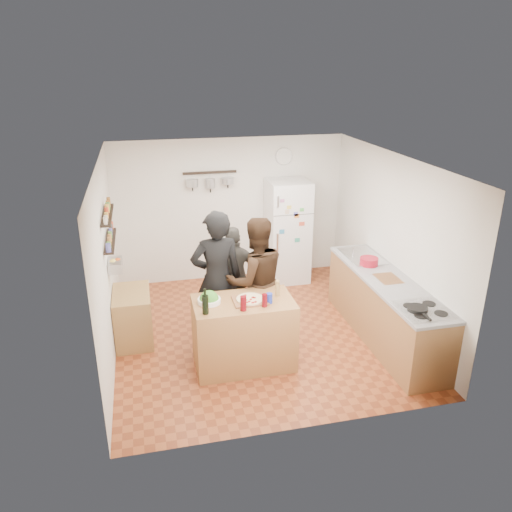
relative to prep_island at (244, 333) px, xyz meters
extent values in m
plane|color=brown|center=(0.36, 0.76, -0.46)|extent=(4.20, 4.20, 0.00)
plane|color=white|center=(0.36, 0.76, 2.04)|extent=(4.20, 4.20, 0.00)
plane|color=silver|center=(0.36, 2.86, 0.79)|extent=(4.00, 0.00, 4.00)
plane|color=silver|center=(-1.64, 0.76, 0.79)|extent=(0.00, 4.20, 4.20)
plane|color=silver|center=(2.36, 0.76, 0.79)|extent=(0.00, 4.20, 4.20)
cube|color=#A1673B|center=(0.00, 0.00, 0.00)|extent=(1.25, 0.72, 0.91)
cube|color=brown|center=(0.08, -0.02, 0.47)|extent=(0.42, 0.34, 0.02)
cylinder|color=beige|center=(0.08, -0.02, 0.48)|extent=(0.34, 0.34, 0.02)
cylinder|color=white|center=(-0.42, 0.05, 0.48)|extent=(0.28, 0.28, 0.06)
cylinder|color=black|center=(-0.50, -0.22, 0.57)|extent=(0.08, 0.08, 0.23)
cylinder|color=#56070D|center=(-0.05, -0.24, 0.55)|extent=(0.08, 0.08, 0.18)
cylinder|color=#54070D|center=(0.22, -0.20, 0.54)|extent=(0.07, 0.07, 0.16)
cylinder|color=olive|center=(0.45, 0.05, 0.54)|extent=(0.05, 0.05, 0.18)
cylinder|color=navy|center=(0.30, -0.12, 0.52)|extent=(0.08, 0.08, 0.13)
imported|color=black|center=(-0.23, 0.63, 0.50)|extent=(0.72, 0.49, 1.92)
imported|color=black|center=(0.29, 0.57, 0.45)|extent=(0.94, 0.77, 1.80)
imported|color=#302E2B|center=(0.09, 1.09, 0.30)|extent=(0.91, 0.43, 1.52)
cube|color=#9E7042|center=(2.06, 0.21, -0.01)|extent=(0.63, 2.63, 0.90)
cube|color=white|center=(2.06, -0.74, 0.46)|extent=(0.60, 0.62, 0.02)
cylinder|color=black|center=(1.96, -0.73, 0.49)|extent=(0.24, 0.24, 0.05)
cube|color=silver|center=(2.06, 1.06, 0.46)|extent=(0.50, 0.80, 0.03)
cube|color=#996237|center=(2.06, 0.21, 0.46)|extent=(0.30, 0.40, 0.02)
cylinder|color=#A41225|center=(2.01, 0.71, 0.52)|extent=(0.26, 0.26, 0.11)
cube|color=white|center=(1.31, 2.51, 0.45)|extent=(0.70, 0.68, 1.80)
cylinder|color=silver|center=(1.31, 2.84, 1.69)|extent=(0.30, 0.03, 0.30)
cube|color=black|center=(-1.57, 0.96, 1.04)|extent=(0.12, 1.00, 0.02)
cube|color=black|center=(-1.57, 0.96, 1.40)|extent=(0.12, 1.00, 0.02)
cube|color=silver|center=(-1.54, 0.96, 0.69)|extent=(0.18, 0.35, 0.14)
cube|color=#AB8347|center=(-1.38, 0.94, -0.09)|extent=(0.50, 0.80, 0.73)
cube|color=black|center=(0.01, 2.76, 1.49)|extent=(0.90, 0.04, 0.04)
camera|label=1|loc=(-1.10, -5.44, 3.24)|focal=35.00mm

